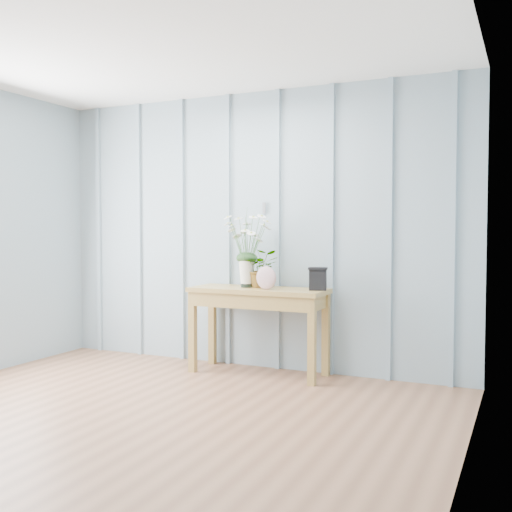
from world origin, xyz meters
The scene contains 7 objects.
ground centered at (0.00, 0.00, 0.00)m, with size 4.50×4.50×0.00m, color brown.
room_shell centered at (0.00, 0.92, 1.99)m, with size 4.00×4.50×2.50m.
sideboard centered at (0.17, 1.99, 0.64)m, with size 1.20×0.45×0.75m.
daisy_vase centered at (0.05, 2.01, 1.17)m, with size 0.47×0.36×0.66m.
spider_plant centered at (0.17, 2.06, 0.92)m, with size 0.30×0.26×0.33m, color #183617.
felt_disc_vessel centered at (0.29, 1.89, 0.85)m, with size 0.20×0.06×0.20m, color #84465D.
carved_box centered at (0.70, 2.03, 0.85)m, with size 0.18×0.16×0.19m.
Camera 1 is at (2.30, -2.71, 1.26)m, focal length 42.00 mm.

